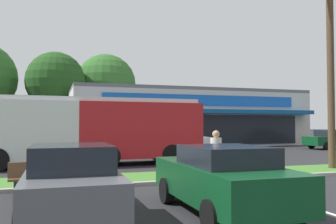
% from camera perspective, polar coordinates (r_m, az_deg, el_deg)
% --- Properties ---
extents(grass_median, '(56.00, 2.20, 0.12)m').
position_cam_1_polar(grass_median, '(14.41, 10.72, -9.64)').
color(grass_median, '#427A2D').
rests_on(grass_median, ground_plane).
extents(curb_lip, '(56.00, 0.24, 0.12)m').
position_cam_1_polar(curb_lip, '(13.36, 13.25, -10.23)').
color(curb_lip, '#99968C').
rests_on(curb_lip, ground_plane).
extents(storefront_building, '(22.21, 13.49, 5.29)m').
position_cam_1_polar(storefront_building, '(36.83, 2.13, -0.95)').
color(storefront_building, beige).
rests_on(storefront_building, ground_plane).
extents(tree_mid_left, '(6.56, 6.56, 10.09)m').
position_cam_1_polar(tree_mid_left, '(41.94, -17.55, 4.69)').
color(tree_mid_left, '#473323').
rests_on(tree_mid_left, ground_plane).
extents(tree_mid, '(7.49, 7.49, 10.77)m').
position_cam_1_polar(tree_mid, '(45.45, -9.94, 4.41)').
color(tree_mid, '#473323').
rests_on(tree_mid, ground_plane).
extents(utility_pole, '(3.06, 2.40, 11.19)m').
position_cam_1_polar(utility_pole, '(17.27, 24.13, 11.45)').
color(utility_pole, '#4C3826').
rests_on(utility_pole, ground_plane).
extents(city_bus, '(11.18, 2.88, 3.25)m').
position_cam_1_polar(city_bus, '(17.75, -12.64, -2.66)').
color(city_bus, '#AD191E').
rests_on(city_bus, ground_plane).
extents(bus_stop_bench, '(1.60, 0.45, 0.95)m').
position_cam_1_polar(bus_stop_bench, '(10.83, -19.93, -9.75)').
color(bus_stop_bench, brown).
rests_on(bus_stop_bench, ground_plane).
extents(car_0, '(1.89, 4.25, 1.58)m').
position_cam_1_polar(car_0, '(7.70, -15.31, -10.79)').
color(car_0, '#515459').
rests_on(car_0, ground_plane).
extents(car_2, '(4.53, 1.94, 1.58)m').
position_cam_1_polar(car_2, '(24.81, 1.14, -4.70)').
color(car_2, silver).
rests_on(car_2, ground_plane).
extents(car_3, '(1.95, 4.37, 1.52)m').
position_cam_1_polar(car_3, '(8.17, 8.68, -10.40)').
color(car_3, '#0C3F1E').
rests_on(car_3, ground_plane).
extents(car_4, '(4.73, 1.98, 1.53)m').
position_cam_1_polar(car_4, '(31.81, 24.92, -3.97)').
color(car_4, '#0C3F1E').
rests_on(car_4, ground_plane).
extents(pedestrian_near_bench, '(0.36, 0.36, 1.79)m').
position_cam_1_polar(pedestrian_near_bench, '(11.72, 7.69, -7.29)').
color(pedestrian_near_bench, black).
rests_on(pedestrian_near_bench, ground_plane).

